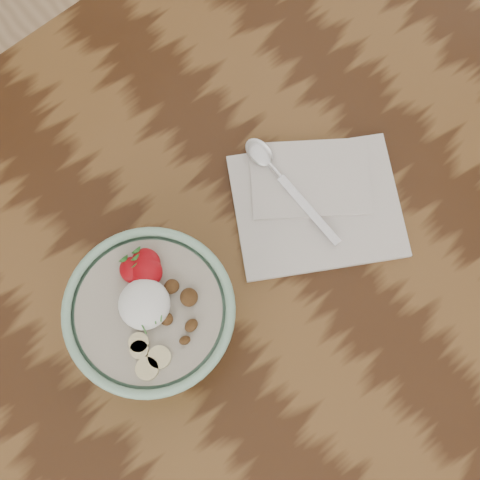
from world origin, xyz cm
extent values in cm
cube|color=#381E0E|center=(0.00, 0.00, 73.00)|extent=(160.00, 90.00, 4.00)
cylinder|color=#8AB99C|center=(-22.75, -3.12, 75.65)|extent=(9.10, 9.10, 1.30)
torus|color=#8AB99C|center=(-22.75, -3.12, 86.27)|extent=(20.69, 20.69, 1.19)
cylinder|color=beige|center=(-22.75, -3.12, 85.62)|extent=(17.55, 17.55, 1.08)
ellipsoid|color=white|center=(-22.68, -2.46, 87.34)|extent=(6.16, 6.16, 3.39)
ellipsoid|color=#9C070E|center=(-21.24, 1.76, 87.01)|extent=(3.09, 3.40, 1.70)
cone|color=#286623|center=(-21.24, 3.15, 87.31)|extent=(1.40, 1.03, 1.52)
ellipsoid|color=#9C070E|center=(-19.46, 1.47, 87.09)|extent=(3.38, 3.72, 1.86)
cone|color=#286623|center=(-19.46, 2.99, 87.39)|extent=(1.40, 1.03, 1.52)
ellipsoid|color=#9C070E|center=(-20.07, 0.60, 87.19)|extent=(3.77, 4.15, 2.07)
cone|color=#286623|center=(-20.07, 2.30, 87.49)|extent=(1.40, 1.03, 1.52)
ellipsoid|color=#9C070E|center=(-20.68, 0.05, 87.08)|extent=(3.37, 3.70, 1.85)
cone|color=#286623|center=(-20.68, 1.56, 87.38)|extent=(1.40, 1.03, 1.52)
cylinder|color=beige|center=(-27.00, -8.47, 86.56)|extent=(2.69, 2.69, 0.70)
cylinder|color=beige|center=(-26.38, -6.18, 86.56)|extent=(2.18, 2.18, 0.70)
cylinder|color=beige|center=(-25.92, -5.47, 86.56)|extent=(2.36, 2.36, 0.70)
cylinder|color=beige|center=(-25.09, -8.34, 86.56)|extent=(2.68, 2.68, 0.70)
ellipsoid|color=brown|center=(-21.75, -5.37, 86.71)|extent=(1.60, 1.64, 1.19)
ellipsoid|color=brown|center=(-18.12, -5.07, 86.91)|extent=(3.12, 3.14, 1.37)
ellipsoid|color=brown|center=(-18.84, -2.71, 86.79)|extent=(2.16, 2.13, 1.25)
ellipsoid|color=brown|center=(-17.95, -4.89, 86.70)|extent=(1.95, 2.01, 1.00)
ellipsoid|color=brown|center=(-19.98, -7.84, 86.78)|extent=(1.99, 1.67, 0.92)
ellipsoid|color=brown|center=(-21.63, -8.70, 86.64)|extent=(1.62, 1.40, 0.75)
ellipsoid|color=brown|center=(-19.08, -2.73, 86.73)|extent=(2.20, 2.23, 1.15)
cylinder|color=#438538|center=(-22.52, -1.49, 88.16)|extent=(0.37, 1.42, 0.23)
cylinder|color=#438538|center=(-22.23, -2.67, 88.16)|extent=(1.72, 0.41, 0.24)
cylinder|color=#438538|center=(-20.95, -1.61, 88.16)|extent=(0.76, 1.22, 0.22)
cylinder|color=#438538|center=(-22.66, -4.58, 88.16)|extent=(0.97, 1.61, 0.24)
cylinder|color=#438538|center=(-21.71, -3.60, 88.16)|extent=(1.69, 0.33, 0.24)
cylinder|color=#438538|center=(-21.84, -4.79, 88.16)|extent=(1.35, 1.57, 0.25)
cylinder|color=#438538|center=(-21.84, -4.11, 88.16)|extent=(1.73, 0.60, 0.24)
cylinder|color=#438538|center=(-23.70, -1.19, 88.16)|extent=(1.54, 0.24, 0.23)
cylinder|color=#438538|center=(-23.41, -3.33, 88.16)|extent=(0.45, 1.14, 0.22)
cylinder|color=#438538|center=(-24.39, -4.59, 88.16)|extent=(0.56, 1.95, 0.25)
cylinder|color=#438538|center=(-23.22, -0.87, 88.16)|extent=(0.45, 1.19, 0.22)
cube|color=silver|center=(4.67, -3.99, 75.44)|extent=(29.24, 27.68, 0.88)
cube|color=silver|center=(6.44, -0.45, 76.15)|extent=(20.34, 19.24, 0.53)
cube|color=silver|center=(3.02, -3.95, 76.60)|extent=(1.42, 12.45, 0.38)
cylinder|color=silver|center=(3.17, 3.89, 76.79)|extent=(0.82, 3.26, 0.76)
ellipsoid|color=silver|center=(3.22, 7.00, 76.93)|extent=(3.40, 5.02, 1.03)
camera|label=1|loc=(-23.31, -20.77, 164.34)|focal=50.00mm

